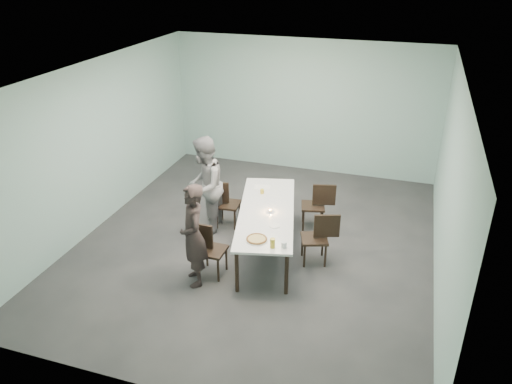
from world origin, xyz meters
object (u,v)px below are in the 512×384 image
(pizza, at_px, (257,239))
(beer_glass, at_px, (273,243))
(chair_near_right, at_px, (319,235))
(table, at_px, (267,214))
(diner_far, at_px, (204,186))
(chair_far_left, at_px, (224,200))
(chair_far_right, at_px, (318,203))
(chair_near_left, at_px, (207,246))
(tealight, at_px, (270,211))
(amber_tumbler, at_px, (262,191))
(side_plate, at_px, (275,226))
(water_tumbler, at_px, (284,245))
(diner_near, at_px, (193,236))

(pizza, relative_size, beer_glass, 2.27)
(chair_near_right, bearing_deg, table, -24.24)
(diner_far, height_order, beer_glass, diner_far)
(chair_far_left, relative_size, chair_far_right, 1.00)
(chair_near_left, xyz_separation_m, tealight, (0.76, 0.92, 0.27))
(amber_tumbler, bearing_deg, chair_near_left, -105.15)
(chair_far_right, xyz_separation_m, tealight, (-0.60, -1.06, 0.27))
(beer_glass, distance_m, amber_tumbler, 1.81)
(chair_far_right, height_order, side_plate, chair_far_right)
(pizza, distance_m, water_tumbler, 0.45)
(chair_far_left, distance_m, chair_far_right, 1.73)
(chair_far_right, relative_size, diner_far, 0.48)
(side_plate, bearing_deg, chair_near_right, 28.11)
(diner_near, bearing_deg, table, 114.64)
(table, distance_m, chair_near_right, 0.95)
(side_plate, distance_m, beer_glass, 0.64)
(chair_far_right, relative_size, water_tumbler, 9.67)
(beer_glass, bearing_deg, chair_near_left, 173.93)
(diner_far, distance_m, side_plate, 1.68)
(side_plate, xyz_separation_m, water_tumbler, (0.30, -0.57, 0.04))
(table, height_order, beer_glass, beer_glass)
(chair_near_left, xyz_separation_m, water_tumbler, (1.26, -0.06, 0.29))
(diner_far, bearing_deg, beer_glass, 44.09)
(chair_near_left, xyz_separation_m, diner_near, (-0.09, -0.28, 0.32))
(amber_tumbler, bearing_deg, chair_far_right, 24.20)
(table, relative_size, water_tumbler, 30.42)
(chair_near_left, relative_size, tealight, 15.54)
(water_tumbler, xyz_separation_m, amber_tumbler, (-0.83, 1.62, -0.01))
(diner_near, relative_size, tealight, 29.46)
(diner_near, height_order, tealight, diner_near)
(water_tumbler, bearing_deg, side_plate, 117.96)
(chair_near_left, distance_m, diner_far, 1.42)
(diner_far, xyz_separation_m, pizza, (1.37, -1.23, -0.13))
(amber_tumbler, bearing_deg, chair_far_left, -178.72)
(chair_near_right, xyz_separation_m, beer_glass, (-0.52, -0.98, 0.32))
(chair_near_left, xyz_separation_m, chair_far_right, (1.36, 1.98, 0.00))
(chair_far_right, bearing_deg, tealight, 47.18)
(chair_near_left, relative_size, chair_near_right, 1.00)
(tealight, xyz_separation_m, amber_tumbler, (-0.34, 0.64, 0.02))
(chair_near_left, relative_size, diner_near, 0.53)
(chair_far_right, bearing_deg, chair_near_left, 42.15)
(pizza, bearing_deg, tealight, 93.33)
(water_tumbler, height_order, amber_tumbler, water_tumbler)
(diner_near, bearing_deg, chair_near_right, 90.62)
(tealight, bearing_deg, chair_near_left, -129.58)
(side_plate, bearing_deg, beer_glass, -77.02)
(beer_glass, bearing_deg, amber_tumbler, 111.96)
(chair_near_right, height_order, beer_glass, beer_glass)
(beer_glass, bearing_deg, diner_near, -172.39)
(chair_near_left, bearing_deg, water_tumbler, -1.68)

